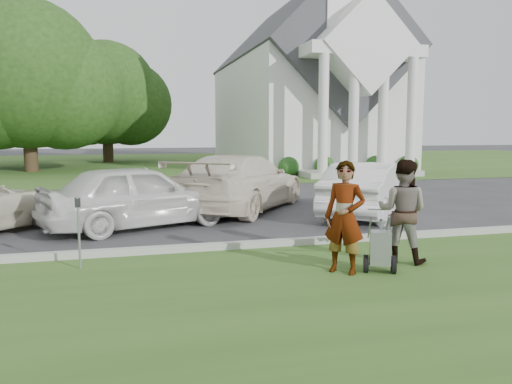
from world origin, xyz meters
name	(u,v)px	position (x,y,z in m)	size (l,w,h in m)	color
ground	(274,254)	(0.00, 0.00, 0.00)	(120.00, 120.00, 0.00)	#333335
grass_strip	(338,307)	(0.00, -3.00, 0.01)	(80.00, 7.00, 0.01)	#30541D
church_lawn	(166,164)	(0.00, 27.00, 0.01)	(80.00, 30.00, 0.01)	#30541D
curb	(266,244)	(0.00, 0.55, 0.07)	(80.00, 0.18, 0.15)	#9E9E93
church	(304,76)	(9.00, 23.11, 5.94)	(9.19, 19.00, 24.10)	white
tree_left	(26,81)	(-8.01, 21.99, 5.11)	(10.63, 8.40, 9.71)	#332316
tree_back	(106,98)	(-4.01, 29.99, 4.73)	(9.61, 7.60, 8.89)	#332316
striping_cart	(380,249)	(1.33, -1.69, 0.41)	(0.80, 1.11, 0.95)	black
person_left	(345,218)	(0.74, -1.55, 0.93)	(0.68, 0.45, 1.86)	#999999
person_right	(402,212)	(2.04, -1.15, 0.92)	(0.89, 0.70, 1.84)	#999999
parking_meter_near	(79,224)	(-3.51, -0.21, 0.79)	(0.09, 0.08, 1.25)	#96999E
car_b	(138,196)	(-2.45, 3.34, 0.79)	(1.86, 4.61, 1.57)	silver
car_c	(241,182)	(0.55, 5.32, 0.83)	(2.34, 5.75, 1.67)	#EFE2CA
car_d	(368,189)	(3.78, 3.53, 0.75)	(1.59, 4.55, 1.50)	silver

